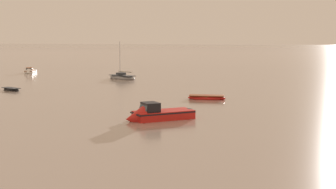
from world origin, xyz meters
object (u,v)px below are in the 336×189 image
object	(u,v)px
sailboat_moored_0	(122,77)
rowboat_moored_3	(11,89)
motorboat_moored_2	(154,116)
motorboat_moored_0	(30,72)
rowboat_moored_2	(207,98)

from	to	relation	value
sailboat_moored_0	rowboat_moored_3	xyz separation A→B (m)	(-8.92, -17.98, -0.14)
sailboat_moored_0	rowboat_moored_3	bearing A→B (deg)	95.16
rowboat_moored_3	motorboat_moored_2	bearing A→B (deg)	170.52
sailboat_moored_0	motorboat_moored_2	bearing A→B (deg)	141.96
motorboat_moored_0	sailboat_moored_0	distance (m)	21.52
motorboat_moored_0	sailboat_moored_0	size ratio (longest dim) A/B	0.72
rowboat_moored_2	motorboat_moored_2	bearing A→B (deg)	77.00
rowboat_moored_2	rowboat_moored_3	size ratio (longest dim) A/B	1.30
motorboat_moored_0	sailboat_moored_0	bearing A→B (deg)	54.10
motorboat_moored_2	rowboat_moored_3	bearing A→B (deg)	-74.58
motorboat_moored_2	rowboat_moored_3	distance (m)	27.90
motorboat_moored_2	rowboat_moored_3	xyz separation A→B (m)	(-22.00, 17.16, -0.20)
motorboat_moored_0	motorboat_moored_2	world-z (taller)	motorboat_moored_2
sailboat_moored_0	motorboat_moored_0	bearing A→B (deg)	9.08
motorboat_moored_0	rowboat_moored_3	xyz separation A→B (m)	(10.97, -26.21, -0.11)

